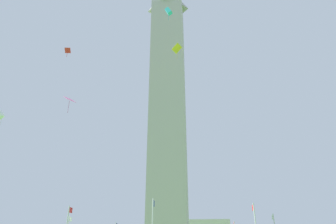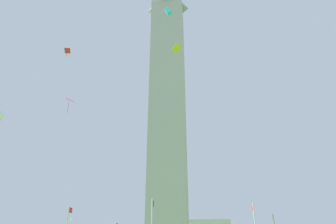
# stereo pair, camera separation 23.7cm
# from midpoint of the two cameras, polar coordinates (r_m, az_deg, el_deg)

# --- Properties ---
(obelisk_monument) EXTENTS (6.17, 6.17, 56.08)m
(obelisk_monument) POSITION_cam_midpoint_polar(r_m,az_deg,el_deg) (54.64, -0.12, 2.73)
(obelisk_monument) COLOR #B7B2A8
(obelisk_monument) RESTS_ON ground
(kite_yellow_diamond) EXTENTS (1.76, 1.66, 2.37)m
(kite_yellow_diamond) POSITION_cam_midpoint_polar(r_m,az_deg,el_deg) (48.07, 1.58, 12.05)
(kite_yellow_diamond) COLOR yellow
(kite_white_delta) EXTENTS (1.53, 1.66, 2.43)m
(kite_white_delta) POSITION_cam_midpoint_polar(r_m,az_deg,el_deg) (43.52, -29.35, -0.63)
(kite_white_delta) COLOR white
(kite_red_diamond) EXTENTS (0.83, 0.95, 1.45)m
(kite_red_diamond) POSITION_cam_midpoint_polar(r_m,az_deg,el_deg) (48.61, -18.84, 11.08)
(kite_red_diamond) COLOR red
(kite_cyan_box) EXTENTS (0.79, 1.09, 2.17)m
(kite_cyan_box) POSITION_cam_midpoint_polar(r_m,az_deg,el_deg) (42.46, -0.06, 18.76)
(kite_cyan_box) COLOR #33C6D1
(kite_pink_diamond) EXTENTS (1.74, 1.68, 2.30)m
(kite_pink_diamond) POSITION_cam_midpoint_polar(r_m,az_deg,el_deg) (39.88, -18.52, 2.24)
(kite_pink_diamond) COLOR pink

